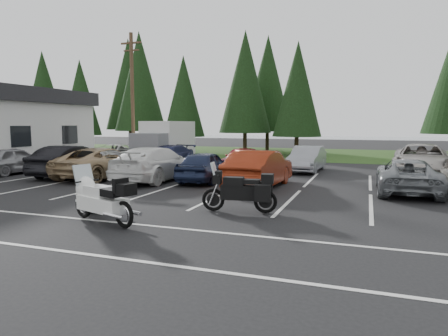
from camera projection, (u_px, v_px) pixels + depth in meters
ground at (192, 201)px, 14.00m from camera, size 120.00×120.00×0.00m
grass_strip at (301, 154)px, 36.44m from camera, size 80.00×16.00×0.01m
lake_water at (356, 141)px, 64.09m from camera, size 70.00×50.00×0.02m
utility_pole at (132, 96)px, 28.07m from camera, size 1.60×0.26×9.00m
box_truck at (162, 142)px, 28.22m from camera, size 2.40×5.60×2.90m
stall_markings at (213, 192)px, 15.87m from camera, size 32.00×16.00×0.01m
conifer_0 at (44, 92)px, 43.78m from camera, size 4.58×4.58×10.66m
conifer_1 at (81, 98)px, 40.64m from camera, size 3.96×3.96×9.22m
conifer_2 at (140, 81)px, 39.95m from camera, size 5.10×5.10×11.89m
conifer_3 at (184, 96)px, 36.97m from camera, size 3.87×3.87×9.02m
conifer_4 at (245, 82)px, 36.38m from camera, size 4.80×4.80×11.17m
conifer_5 at (298, 89)px, 33.58m from camera, size 4.14×4.14×9.63m
conifer_back_a at (129, 84)px, 45.19m from camera, size 5.28×5.28×12.30m
conifer_back_b at (268, 84)px, 40.32m from camera, size 4.97×4.97×11.58m
car_near_0 at (13, 160)px, 21.70m from camera, size 2.00×4.40×1.46m
car_near_1 at (71, 161)px, 20.69m from camera, size 1.91×4.92×1.60m
car_near_2 at (104, 163)px, 20.09m from camera, size 2.87×5.64×1.53m
car_near_3 at (156, 164)px, 19.08m from camera, size 2.36×5.61×1.62m
car_near_4 at (205, 166)px, 18.78m from camera, size 1.97×4.35×1.45m
car_near_5 at (259, 169)px, 17.04m from camera, size 1.99×4.96×1.60m
car_near_6 at (407, 176)px, 15.66m from camera, size 2.24×4.83×1.34m
car_far_0 at (114, 155)px, 26.41m from camera, size 2.61×5.10×1.38m
car_far_1 at (167, 156)px, 25.43m from camera, size 2.28×4.78×1.34m
car_far_2 at (241, 159)px, 23.43m from camera, size 2.01×4.15×1.37m
car_far_3 at (307, 159)px, 22.74m from camera, size 1.76×4.45×1.44m
car_far_4 at (422, 160)px, 20.88m from camera, size 3.23×6.17×1.66m
touring_motorcycle at (102, 194)px, 10.86m from camera, size 2.97×1.74×1.58m
cargo_trailer at (98, 200)px, 12.38m from camera, size 1.69×1.32×0.69m
adventure_motorcycle at (239, 187)px, 12.19m from camera, size 2.67×1.27×1.56m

